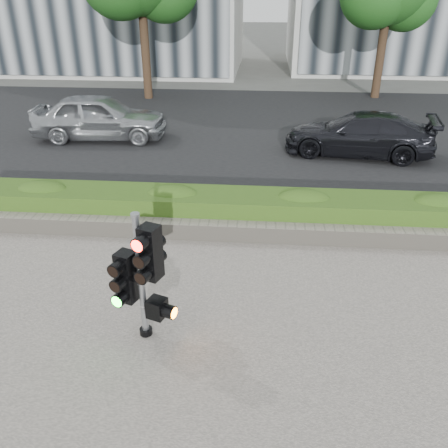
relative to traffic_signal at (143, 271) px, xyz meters
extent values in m
plane|color=#51514C|center=(0.92, 1.04, -1.10)|extent=(120.00, 120.00, 0.00)
cube|color=#9E9389|center=(0.92, -1.46, -1.09)|extent=(16.00, 11.00, 0.03)
cube|color=black|center=(0.92, 11.04, -1.09)|extent=(60.00, 13.00, 0.02)
cube|color=gray|center=(0.92, 4.19, -1.04)|extent=(60.00, 0.25, 0.12)
cube|color=gray|center=(0.92, 2.94, -0.90)|extent=(12.00, 0.32, 0.34)
cube|color=olive|center=(0.92, 3.59, -0.73)|extent=(12.00, 1.00, 0.68)
cylinder|color=black|center=(-3.58, 15.54, 0.91)|extent=(0.36, 0.36, 4.03)
cylinder|color=black|center=(6.42, 16.54, 0.69)|extent=(0.36, 0.36, 3.58)
cylinder|color=black|center=(-0.03, -0.02, -1.03)|extent=(0.19, 0.19, 0.09)
cylinder|color=gray|center=(-0.03, -0.02, -0.13)|extent=(0.10, 0.10, 1.90)
cylinder|color=gray|center=(-0.03, -0.02, 0.85)|extent=(0.12, 0.12, 0.05)
cube|color=#FF1107|center=(0.16, -0.12, 0.36)|extent=(0.31, 0.31, 0.76)
cube|color=#14E51E|center=(-0.24, 0.03, -0.13)|extent=(0.31, 0.31, 0.76)
cube|color=black|center=(0.07, 0.17, 0.13)|extent=(0.31, 0.31, 0.52)
cube|color=orange|center=(0.17, -0.06, -0.57)|extent=(0.31, 0.31, 0.28)
imported|color=#A2A4A9|center=(-3.71, 9.37, -0.36)|extent=(4.33, 1.97, 1.44)
imported|color=black|center=(4.33, 8.48, -0.47)|extent=(4.47, 2.38, 1.23)
camera|label=1|loc=(1.55, -5.31, 3.48)|focal=38.00mm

